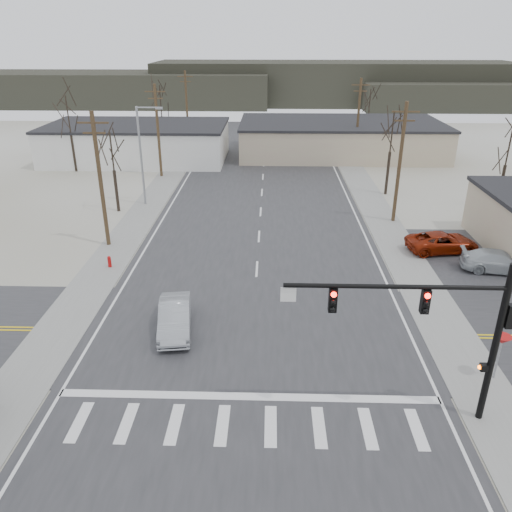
{
  "coord_description": "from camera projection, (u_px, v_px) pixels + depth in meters",
  "views": [
    {
      "loc": [
        0.87,
        -22.93,
        14.91
      ],
      "look_at": [
        0.05,
        4.47,
        2.6
      ],
      "focal_mm": 35.0,
      "sensor_mm": 36.0,
      "label": 1
    }
  ],
  "objects": [
    {
      "name": "car_far_b",
      "position": [
        271.0,
        135.0,
        76.03
      ],
      "size": [
        2.67,
        3.87,
        1.22
      ],
      "primitive_type": "imported",
      "rotation": [
        0.0,
        0.0,
        -0.38
      ],
      "color": "black",
      "rests_on": "main_road"
    },
    {
      "name": "cross_road",
      "position": [
        253.0,
        333.0,
        27.03
      ],
      "size": [
        90.0,
        10.0,
        0.04
      ],
      "primitive_type": "cube",
      "color": "#2A2B2D",
      "rests_on": "ground"
    },
    {
      "name": "hill_right",
      "position": [
        501.0,
        95.0,
        106.61
      ],
      "size": [
        60.0,
        18.0,
        5.5
      ],
      "primitive_type": "cube",
      "color": "#333026",
      "rests_on": "ground"
    },
    {
      "name": "sidewalk_left",
      "position": [
        145.0,
        211.0,
        45.56
      ],
      "size": [
        3.0,
        90.0,
        0.06
      ],
      "primitive_type": "cube",
      "color": "gray",
      "rests_on": "ground"
    },
    {
      "name": "car_parked_red",
      "position": [
        442.0,
        242.0,
        36.81
      ],
      "size": [
        5.54,
        3.17,
        1.46
      ],
      "primitive_type": "imported",
      "rotation": [
        0.0,
        0.0,
        1.72
      ],
      "color": "maroon",
      "rests_on": "parking_lot"
    },
    {
      "name": "streetlight_main",
      "position": [
        143.0,
        151.0,
        45.32
      ],
      "size": [
        2.4,
        0.25,
        9.0
      ],
      "color": "gray",
      "rests_on": "ground"
    },
    {
      "name": "tree_left_near",
      "position": [
        112.0,
        154.0,
        43.49
      ],
      "size": [
        3.3,
        3.3,
        7.35
      ],
      "color": "#2F251C",
      "rests_on": "ground"
    },
    {
      "name": "sedan_crossing",
      "position": [
        175.0,
        317.0,
        26.97
      ],
      "size": [
        2.31,
        4.93,
        1.56
      ],
      "primitive_type": "imported",
      "rotation": [
        0.0,
        0.0,
        0.14
      ],
      "color": "gray",
      "rests_on": "main_road"
    },
    {
      "name": "upole_right_b",
      "position": [
        358.0,
        119.0,
        61.06
      ],
      "size": [
        2.2,
        0.3,
        10.0
      ],
      "color": "#483621",
      "rests_on": "ground"
    },
    {
      "name": "tree_right_mid",
      "position": [
        392.0,
        135.0,
        47.98
      ],
      "size": [
        3.74,
        3.74,
        8.33
      ],
      "color": "#2F251C",
      "rests_on": "ground"
    },
    {
      "name": "fire_hydrant",
      "position": [
        109.0,
        262.0,
        34.43
      ],
      "size": [
        0.24,
        0.24,
        0.87
      ],
      "color": "#A50C0C",
      "rests_on": "ground"
    },
    {
      "name": "building_left_far",
      "position": [
        138.0,
        142.0,
        63.03
      ],
      "size": [
        22.3,
        12.3,
        4.5
      ],
      "color": "silver",
      "rests_on": "ground"
    },
    {
      "name": "traffic_signal_mast",
      "position": [
        450.0,
        323.0,
        19.26
      ],
      "size": [
        8.95,
        0.43,
        7.2
      ],
      "color": "black",
      "rests_on": "ground"
    },
    {
      "name": "ground",
      "position": [
        253.0,
        333.0,
        27.04
      ],
      "size": [
        140.0,
        140.0,
        0.0
      ],
      "primitive_type": "plane",
      "color": "silver",
      "rests_on": "ground"
    },
    {
      "name": "car_parked_silver",
      "position": [
        499.0,
        261.0,
        33.74
      ],
      "size": [
        5.21,
        2.79,
        1.44
      ],
      "primitive_type": "imported",
      "rotation": [
        0.0,
        0.0,
        1.41
      ],
      "color": "#A2A8AC",
      "rests_on": "parking_lot"
    },
    {
      "name": "yield_sign",
      "position": [
        502.0,
        341.0,
        22.69
      ],
      "size": [
        0.8,
        0.8,
        2.35
      ],
      "color": "gray",
      "rests_on": "ground"
    },
    {
      "name": "building_right_far",
      "position": [
        340.0,
        138.0,
        66.01
      ],
      "size": [
        26.3,
        14.3,
        4.3
      ],
      "color": "tan",
      "rests_on": "ground"
    },
    {
      "name": "tree_left_mid",
      "position": [
        68.0,
        116.0,
        56.08
      ],
      "size": [
        3.96,
        3.96,
        8.82
      ],
      "color": "#2F251C",
      "rests_on": "ground"
    },
    {
      "name": "upole_left_c",
      "position": [
        158.0,
        130.0,
        54.4
      ],
      "size": [
        2.2,
        0.3,
        10.0
      ],
      "color": "#483621",
      "rests_on": "ground"
    },
    {
      "name": "hill_center",
      "position": [
        334.0,
        83.0,
        112.33
      ],
      "size": [
        80.0,
        18.0,
        9.0
      ],
      "primitive_type": "cube",
      "color": "#333026",
      "rests_on": "ground"
    },
    {
      "name": "tree_right_far",
      "position": [
        370.0,
        103.0,
        71.76
      ],
      "size": [
        3.52,
        3.52,
        7.84
      ],
      "color": "#2F251C",
      "rests_on": "ground"
    },
    {
      "name": "upole_right_a",
      "position": [
        400.0,
        161.0,
        41.0
      ],
      "size": [
        2.2,
        0.3,
        10.0
      ],
      "color": "#483621",
      "rests_on": "ground"
    },
    {
      "name": "sidewalk_right",
      "position": [
        378.0,
        213.0,
        44.98
      ],
      "size": [
        3.0,
        90.0,
        0.06
      ],
      "primitive_type": "cube",
      "color": "gray",
      "rests_on": "ground"
    },
    {
      "name": "tree_lot",
      "position": [
        509.0,
        148.0,
        44.21
      ],
      "size": [
        3.52,
        3.52,
        7.84
      ],
      "color": "#2F251C",
      "rests_on": "ground"
    },
    {
      "name": "hill_left",
      "position": [
        110.0,
        89.0,
        110.46
      ],
      "size": [
        70.0,
        18.0,
        7.0
      ],
      "primitive_type": "cube",
      "color": "#333026",
      "rests_on": "ground"
    },
    {
      "name": "upole_left_d",
      "position": [
        187.0,
        105.0,
        72.63
      ],
      "size": [
        2.2,
        0.3,
        10.0
      ],
      "color": "#483621",
      "rests_on": "ground"
    },
    {
      "name": "car_far_a",
      "position": [
        270.0,
        146.0,
        67.62
      ],
      "size": [
        4.07,
        6.29,
        1.7
      ],
      "primitive_type": "imported",
      "rotation": [
        0.0,
        0.0,
        3.46
      ],
      "color": "black",
      "rests_on": "main_road"
    },
    {
      "name": "main_road",
      "position": [
        259.0,
        232.0,
        40.71
      ],
      "size": [
        18.0,
        110.0,
        0.05
      ],
      "primitive_type": "cube",
      "color": "#2A2B2D",
      "rests_on": "ground"
    },
    {
      "name": "tree_left_far",
      "position": [
        161.0,
        103.0,
        66.8
      ],
      "size": [
        3.96,
        3.96,
        8.82
      ],
      "color": "#2F251C",
      "rests_on": "ground"
    },
    {
      "name": "upole_left_b",
      "position": [
        100.0,
        179.0,
        36.16
      ],
      "size": [
        2.2,
        0.3,
        10.0
      ],
      "color": "#483621",
      "rests_on": "ground"
    }
  ]
}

